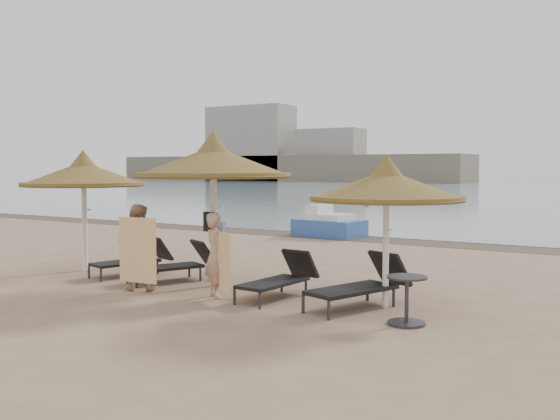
% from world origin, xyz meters
% --- Properties ---
extents(ground, '(160.00, 160.00, 0.00)m').
position_xyz_m(ground, '(0.00, 0.00, 0.00)').
color(ground, '#9E7E63').
rests_on(ground, ground).
extents(wet_sand_strip, '(200.00, 1.60, 0.01)m').
position_xyz_m(wet_sand_strip, '(0.00, 9.40, 0.00)').
color(wet_sand_strip, brown).
rests_on(wet_sand_strip, ground).
extents(far_shore, '(150.00, 54.80, 12.00)m').
position_xyz_m(far_shore, '(-25.10, 77.82, 2.91)').
color(far_shore, '#796A53').
rests_on(far_shore, ground).
extents(palapa_left, '(2.68, 2.68, 2.66)m').
position_xyz_m(palapa_left, '(-3.57, 0.67, 2.12)').
color(palapa_left, white).
rests_on(palapa_left, ground).
extents(palapa_center, '(2.99, 2.99, 2.97)m').
position_xyz_m(palapa_center, '(-0.05, 0.73, 2.36)').
color(palapa_center, white).
rests_on(palapa_center, ground).
extents(palapa_right, '(2.51, 2.51, 2.48)m').
position_xyz_m(palapa_right, '(3.44, 0.72, 1.98)').
color(palapa_right, white).
rests_on(palapa_right, ground).
extents(lounger_far_left, '(1.01, 1.82, 0.78)m').
position_xyz_m(lounger_far_left, '(-2.24, 0.86, 0.35)').
color(lounger_far_left, '#2F2E35').
rests_on(lounger_far_left, ground).
extents(lounger_near_left, '(1.29, 1.84, 0.79)m').
position_xyz_m(lounger_near_left, '(-1.01, 0.77, 0.35)').
color(lounger_near_left, '#2F2E35').
rests_on(lounger_near_left, ground).
extents(lounger_near_right, '(0.74, 1.81, 0.79)m').
position_xyz_m(lounger_near_right, '(1.58, 0.51, 0.36)').
color(lounger_near_right, '#2F2E35').
rests_on(lounger_near_right, ground).
extents(lounger_far_right, '(1.26, 2.03, 0.87)m').
position_xyz_m(lounger_far_right, '(3.13, 0.54, 0.39)').
color(lounger_far_right, '#2F2E35').
rests_on(lounger_far_right, ground).
extents(side_table, '(0.59, 0.59, 0.71)m').
position_xyz_m(side_table, '(4.12, -0.17, 0.33)').
color(side_table, '#2F2E35').
rests_on(side_table, ground).
extents(person_left, '(1.00, 0.83, 1.85)m').
position_xyz_m(person_left, '(-1.05, -0.31, 0.93)').
color(person_left, tan).
rests_on(person_left, ground).
extents(person_right, '(0.95, 0.88, 1.73)m').
position_xyz_m(person_right, '(0.62, -0.12, 0.87)').
color(person_right, tan).
rests_on(person_right, ground).
extents(towel_left, '(0.83, 0.08, 1.17)m').
position_xyz_m(towel_left, '(-0.70, -0.66, 0.81)').
color(towel_left, orange).
rests_on(towel_left, ground).
extents(towel_right, '(0.61, 0.42, 1.00)m').
position_xyz_m(towel_right, '(0.97, -0.37, 0.69)').
color(towel_right, orange).
rests_on(towel_right, ground).
extents(bag_patterned, '(0.27, 0.12, 0.32)m').
position_xyz_m(bag_patterned, '(-0.05, 0.91, 1.07)').
color(bag_patterned, white).
rests_on(bag_patterned, ground).
extents(bag_dark, '(0.27, 0.18, 0.37)m').
position_xyz_m(bag_dark, '(-0.05, 0.57, 1.25)').
color(bag_dark, black).
rests_on(bag_dark, ground).
extents(pedal_boat, '(2.36, 1.59, 1.03)m').
position_xyz_m(pedal_boat, '(-2.05, 9.50, 0.38)').
color(pedal_boat, '#3058AD').
rests_on(pedal_boat, ground).
extents(buoy_left, '(0.39, 0.39, 0.39)m').
position_xyz_m(buoy_left, '(-7.03, 24.14, 0.20)').
color(buoy_left, gold).
rests_on(buoy_left, ground).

